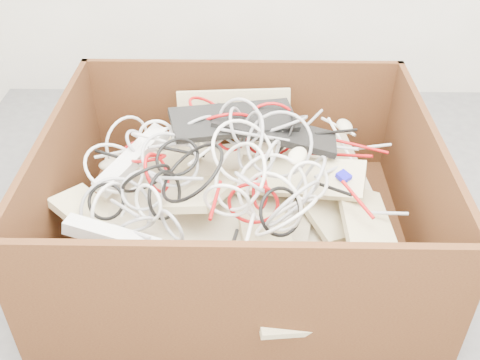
{
  "coord_description": "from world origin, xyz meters",
  "views": [
    {
      "loc": [
        -0.12,
        -1.35,
        1.51
      ],
      "look_at": [
        -0.15,
        0.25,
        0.3
      ],
      "focal_mm": 41.57,
      "sensor_mm": 36.0,
      "label": 1
    }
  ],
  "objects_px": {
    "vga_plug": "(344,176)",
    "power_strip_left": "(131,159)",
    "cardboard_box": "(235,219)",
    "power_strip_right": "(112,236)"
  },
  "relations": [
    {
      "from": "cardboard_box",
      "to": "power_strip_right",
      "type": "bearing_deg",
      "value": -138.39
    },
    {
      "from": "cardboard_box",
      "to": "vga_plug",
      "type": "height_order",
      "value": "cardboard_box"
    },
    {
      "from": "cardboard_box",
      "to": "vga_plug",
      "type": "distance_m",
      "value": 0.44
    },
    {
      "from": "cardboard_box",
      "to": "power_strip_left",
      "type": "relative_size",
      "value": 4.0
    },
    {
      "from": "power_strip_right",
      "to": "vga_plug",
      "type": "xyz_separation_m",
      "value": [
        0.76,
        0.33,
        -0.0
      ]
    },
    {
      "from": "vga_plug",
      "to": "power_strip_left",
      "type": "bearing_deg",
      "value": -132.45
    },
    {
      "from": "power_strip_right",
      "to": "vga_plug",
      "type": "relative_size",
      "value": 6.69
    },
    {
      "from": "cardboard_box",
      "to": "vga_plug",
      "type": "xyz_separation_m",
      "value": [
        0.39,
        -0.0,
        0.21
      ]
    },
    {
      "from": "power_strip_right",
      "to": "power_strip_left",
      "type": "bearing_deg",
      "value": 101.24
    },
    {
      "from": "power_strip_left",
      "to": "power_strip_right",
      "type": "distance_m",
      "value": 0.37
    }
  ]
}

